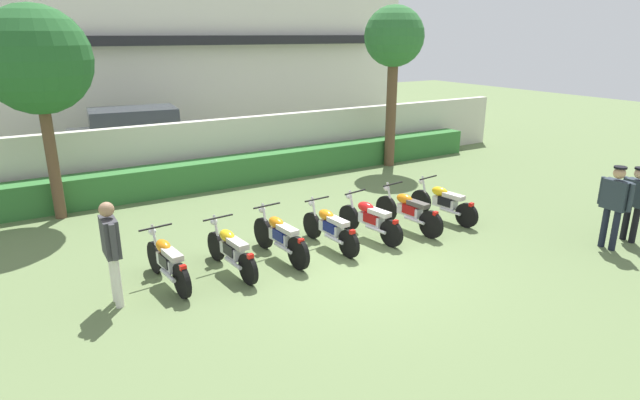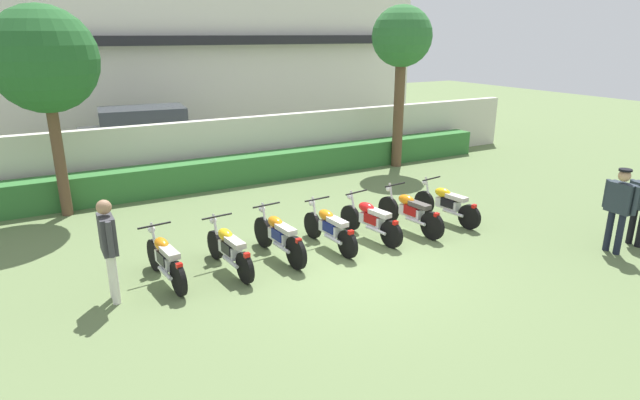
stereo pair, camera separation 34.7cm
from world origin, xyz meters
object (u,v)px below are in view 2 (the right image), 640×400
at_px(parked_car, 149,136).
at_px(officer_0, 619,204).
at_px(inspector_person, 108,242).
at_px(motorcycle_in_row_2, 279,236).
at_px(motorcycle_in_row_5, 410,211).
at_px(tree_near_inspector, 44,61).
at_px(motorcycle_in_row_0, 165,259).
at_px(motorcycle_in_row_4, 370,219).
at_px(motorcycle_in_row_1, 229,248).
at_px(tree_far_side, 402,41).
at_px(motorcycle_in_row_3, 330,227).
at_px(motorcycle_in_row_6, 447,203).

bearing_deg(parked_car, officer_0, -56.38).
bearing_deg(inspector_person, parked_car, 74.72).
bearing_deg(officer_0, motorcycle_in_row_2, -26.36).
bearing_deg(motorcycle_in_row_5, parked_car, 14.37).
relative_size(tree_near_inspector, motorcycle_in_row_0, 2.69).
distance_m(motorcycle_in_row_5, officer_0, 4.11).
relative_size(parked_car, tree_near_inspector, 0.96).
relative_size(motorcycle_in_row_0, officer_0, 1.04).
relative_size(motorcycle_in_row_4, officer_0, 1.06).
height_order(motorcycle_in_row_1, motorcycle_in_row_4, motorcycle_in_row_4).
distance_m(motorcycle_in_row_4, inspector_person, 5.26).
distance_m(tree_far_side, inspector_person, 11.34).
relative_size(motorcycle_in_row_2, motorcycle_in_row_3, 1.05).
height_order(tree_far_side, inspector_person, tree_far_side).
distance_m(motorcycle_in_row_5, motorcycle_in_row_6, 1.13).
height_order(parked_car, motorcycle_in_row_3, parked_car).
height_order(tree_near_inspector, motorcycle_in_row_0, tree_near_inspector).
bearing_deg(motorcycle_in_row_0, motorcycle_in_row_2, -96.20).
height_order(motorcycle_in_row_4, inspector_person, inspector_person).
bearing_deg(motorcycle_in_row_4, motorcycle_in_row_0, 80.29).
bearing_deg(motorcycle_in_row_0, motorcycle_in_row_4, -96.92).
bearing_deg(officer_0, motorcycle_in_row_5, -45.98).
distance_m(tree_near_inspector, motorcycle_in_row_3, 7.39).
distance_m(parked_car, officer_0, 13.90).
height_order(motorcycle_in_row_6, inspector_person, inspector_person).
relative_size(motorcycle_in_row_2, motorcycle_in_row_5, 0.98).
distance_m(motorcycle_in_row_4, officer_0, 4.90).
xyz_separation_m(tree_far_side, motorcycle_in_row_2, (-6.56, -4.90, -3.54)).
relative_size(motorcycle_in_row_2, inspector_person, 1.10).
distance_m(tree_far_side, motorcycle_in_row_1, 9.77).
relative_size(tree_far_side, officer_0, 2.93).
bearing_deg(tree_near_inspector, officer_0, -39.79).
relative_size(tree_near_inspector, motorcycle_in_row_3, 2.65).
bearing_deg(parked_car, motorcycle_in_row_5, -62.73).
height_order(motorcycle_in_row_1, inspector_person, inspector_person).
bearing_deg(parked_car, inspector_person, -99.37).
distance_m(parked_car, inspector_person, 9.89).
distance_m(motorcycle_in_row_2, officer_0, 6.72).
bearing_deg(motorcycle_in_row_4, motorcycle_in_row_1, 81.47).
height_order(tree_far_side, motorcycle_in_row_3, tree_far_side).
distance_m(tree_near_inspector, motorcycle_in_row_2, 6.72).
relative_size(tree_far_side, motorcycle_in_row_2, 2.65).
xyz_separation_m(tree_near_inspector, inspector_person, (0.34, -5.08, -2.59)).
xyz_separation_m(motorcycle_in_row_3, motorcycle_in_row_5, (2.05, -0.02, 0.01)).
bearing_deg(motorcycle_in_row_0, motorcycle_in_row_5, -97.01).
xyz_separation_m(tree_near_inspector, officer_0, (9.41, -7.84, -2.61)).
distance_m(motorcycle_in_row_1, motorcycle_in_row_4, 3.17).
height_order(parked_car, tree_far_side, tree_far_side).
relative_size(tree_near_inspector, motorcycle_in_row_6, 2.55).
relative_size(parked_car, motorcycle_in_row_4, 2.54).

